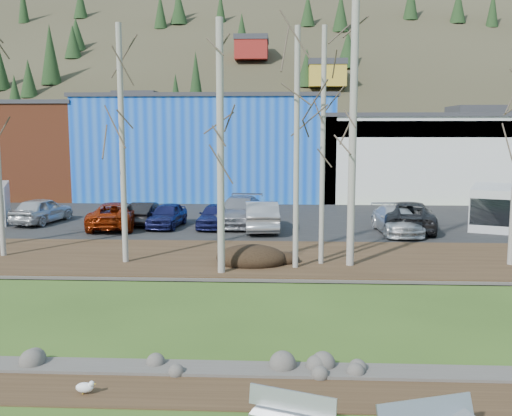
# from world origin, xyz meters

# --- Properties ---
(dirt_strip) EXTENTS (80.00, 1.80, 0.03)m
(dirt_strip) POSITION_xyz_m (0.00, 2.10, 0.01)
(dirt_strip) COLOR #382616
(dirt_strip) RESTS_ON ground
(near_bank_rocks) EXTENTS (80.00, 0.80, 0.50)m
(near_bank_rocks) POSITION_xyz_m (0.00, 3.10, 0.00)
(near_bank_rocks) COLOR #47423D
(near_bank_rocks) RESTS_ON ground
(river) EXTENTS (80.00, 8.00, 0.90)m
(river) POSITION_xyz_m (0.00, 7.20, 0.00)
(river) COLOR black
(river) RESTS_ON ground
(far_bank_rocks) EXTENTS (80.00, 0.80, 0.46)m
(far_bank_rocks) POSITION_xyz_m (0.00, 11.30, 0.00)
(far_bank_rocks) COLOR #47423D
(far_bank_rocks) RESTS_ON ground
(far_bank) EXTENTS (80.00, 7.00, 0.15)m
(far_bank) POSITION_xyz_m (0.00, 14.50, 0.07)
(far_bank) COLOR #382616
(far_bank) RESTS_ON ground
(parking_lot) EXTENTS (80.00, 14.00, 0.14)m
(parking_lot) POSITION_xyz_m (0.00, 25.00, 0.07)
(parking_lot) COLOR black
(parking_lot) RESTS_ON ground
(building_brick) EXTENTS (16.32, 12.24, 7.80)m
(building_brick) POSITION_xyz_m (-24.00, 39.00, 3.91)
(building_brick) COLOR brown
(building_brick) RESTS_ON ground
(building_blue) EXTENTS (20.40, 12.24, 8.30)m
(building_blue) POSITION_xyz_m (-6.00, 39.00, 4.16)
(building_blue) COLOR blue
(building_blue) RESTS_ON ground
(building_white) EXTENTS (18.36, 12.24, 6.80)m
(building_white) POSITION_xyz_m (12.00, 38.98, 3.41)
(building_white) COLOR silver
(building_white) RESTS_ON ground
(hillside) EXTENTS (160.00, 72.00, 35.00)m
(hillside) POSITION_xyz_m (0.00, 84.00, 17.50)
(hillside) COLOR #302B1C
(hillside) RESTS_ON ground
(bench_intact) EXTENTS (1.73, 1.02, 0.83)m
(bench_intact) POSITION_xyz_m (0.34, 0.30, 0.42)
(bench_intact) COLOR #B5B7BA
(bench_intact) RESTS_ON ground
(seagull) EXTENTS (0.45, 0.21, 0.33)m
(seagull) POSITION_xyz_m (-4.02, 1.77, 0.18)
(seagull) COLOR gold
(seagull) RESTS_ON ground
(dirt_mound) EXTENTS (2.87, 2.03, 0.56)m
(dirt_mound) POSITION_xyz_m (-1.18, 13.23, 0.43)
(dirt_mound) COLOR black
(dirt_mound) RESTS_ON far_bank
(birch_2) EXTENTS (0.23, 0.23, 9.53)m
(birch_2) POSITION_xyz_m (-6.37, 13.31, 4.92)
(birch_2) COLOR #B3B1A2
(birch_2) RESTS_ON far_bank
(birch_3) EXTENTS (0.27, 0.27, 9.40)m
(birch_3) POSITION_xyz_m (-2.23, 11.74, 4.85)
(birch_3) COLOR #B3B1A2
(birch_3) RESTS_ON far_bank
(birch_4) EXTENTS (0.20, 0.20, 9.39)m
(birch_4) POSITION_xyz_m (1.65, 13.41, 4.84)
(birch_4) COLOR #B3B1A2
(birch_4) RESTS_ON far_bank
(birch_5) EXTENTS (0.22, 0.22, 9.26)m
(birch_5) POSITION_xyz_m (0.60, 12.69, 4.78)
(birch_5) COLOR #B3B1A2
(birch_5) RESTS_ON far_bank
(birch_6) EXTENTS (0.30, 0.30, 11.38)m
(birch_6) POSITION_xyz_m (2.80, 13.15, 5.84)
(birch_6) COLOR #B3B1A2
(birch_6) RESTS_ON far_bank
(car_0) EXTENTS (2.52, 4.69, 1.52)m
(car_0) POSITION_xyz_m (-13.96, 22.86, 0.90)
(car_0) COLOR #BDBEBF
(car_0) RESTS_ON parking_lot
(car_1) EXTENTS (1.56, 3.94, 1.28)m
(car_1) POSITION_xyz_m (-7.86, 22.89, 0.78)
(car_1) COLOR black
(car_1) RESTS_ON parking_lot
(car_2) EXTENTS (2.80, 5.39, 1.45)m
(car_2) POSITION_xyz_m (-9.15, 21.50, 0.87)
(car_2) COLOR #99290A
(car_2) RESTS_ON parking_lot
(car_3) EXTENTS (2.83, 5.72, 1.60)m
(car_3) POSITION_xyz_m (-2.40, 22.82, 0.94)
(car_3) COLOR gray
(car_3) RESTS_ON parking_lot
(car_4) EXTENTS (1.92, 4.05, 1.34)m
(car_4) POSITION_xyz_m (-3.68, 21.85, 0.81)
(car_4) COLOR navy
(car_4) RESTS_ON parking_lot
(car_5) EXTENTS (2.10, 5.02, 1.61)m
(car_5) POSITION_xyz_m (-1.07, 21.01, 0.95)
(car_5) COLOR #A7A8AA
(car_5) RESTS_ON parking_lot
(car_6) EXTENTS (3.53, 6.01, 1.57)m
(car_6) POSITION_xyz_m (6.91, 21.53, 0.93)
(car_6) COLOR #29292B
(car_6) RESTS_ON parking_lot
(car_7) EXTENTS (2.26, 4.94, 1.40)m
(car_7) POSITION_xyz_m (6.04, 20.50, 0.84)
(car_7) COLOR silver
(car_7) RESTS_ON parking_lot
(car_8) EXTENTS (1.92, 4.05, 1.34)m
(car_8) POSITION_xyz_m (-6.39, 21.85, 0.81)
(car_8) COLOR navy
(car_8) RESTS_ON parking_lot
(van_white) EXTENTS (3.92, 5.63, 2.27)m
(van_white) POSITION_xyz_m (11.76, 22.72, 1.28)
(van_white) COLOR white
(van_white) RESTS_ON parking_lot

